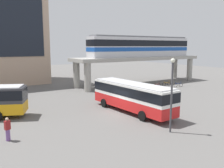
# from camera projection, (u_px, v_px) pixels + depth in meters

# --- Properties ---
(ground_plane) EXTENTS (120.00, 120.00, 0.00)m
(ground_plane) POSITION_uv_depth(u_px,v_px,m) (81.00, 97.00, 34.17)
(ground_plane) COLOR #605E5B
(elevated_platform) EXTENTS (26.62, 5.73, 5.15)m
(elevated_platform) POSITION_uv_depth(u_px,v_px,m) (139.00, 61.00, 45.90)
(elevated_platform) COLOR #9E9B93
(elevated_platform) RESTS_ON ground_plane
(train) EXTENTS (22.17, 2.96, 3.84)m
(train) POSITION_uv_depth(u_px,v_px,m) (142.00, 46.00, 45.78)
(train) COLOR silver
(train) RESTS_ON elevated_platform
(bus_main) EXTENTS (3.16, 11.15, 3.22)m
(bus_main) POSITION_uv_depth(u_px,v_px,m) (132.00, 94.00, 26.18)
(bus_main) COLOR red
(bus_main) RESTS_ON ground_plane
(bicycle_red) EXTENTS (1.79, 0.24, 1.04)m
(bicycle_red) POSITION_uv_depth(u_px,v_px,m) (157.00, 86.00, 41.88)
(bicycle_red) COLOR black
(bicycle_red) RESTS_ON ground_plane
(bicycle_green) EXTENTS (1.79, 0.21, 1.04)m
(bicycle_green) POSITION_uv_depth(u_px,v_px,m) (110.00, 90.00, 37.96)
(bicycle_green) COLOR black
(bicycle_green) RESTS_ON ground_plane
(bicycle_brown) EXTENTS (1.79, 0.13, 1.04)m
(bicycle_brown) POSITION_uv_depth(u_px,v_px,m) (142.00, 86.00, 41.88)
(bicycle_brown) COLOR black
(bicycle_brown) RESTS_ON ground_plane
(bicycle_blue) EXTENTS (1.74, 0.55, 1.04)m
(bicycle_blue) POSITION_uv_depth(u_px,v_px,m) (178.00, 85.00, 42.68)
(bicycle_blue) COLOR black
(bicycle_blue) RESTS_ON ground_plane
(bicycle_orange) EXTENTS (1.75, 0.48, 1.04)m
(bicycle_orange) POSITION_uv_depth(u_px,v_px,m) (167.00, 84.00, 43.59)
(bicycle_orange) COLOR black
(bicycle_orange) RESTS_ON ground_plane
(bicycle_silver) EXTENTS (1.79, 0.20, 1.04)m
(bicycle_silver) POSITION_uv_depth(u_px,v_px,m) (131.00, 88.00, 39.79)
(bicycle_silver) COLOR black
(bicycle_silver) RESTS_ON ground_plane
(pedestrian_walking_across) EXTENTS (0.47, 0.39, 1.83)m
(pedestrian_walking_across) POSITION_uv_depth(u_px,v_px,m) (8.00, 130.00, 18.30)
(pedestrian_walking_across) COLOR #724C8C
(pedestrian_walking_across) RESTS_ON ground_plane
(lamp_post) EXTENTS (0.36, 0.36, 6.18)m
(lamp_post) POSITION_uv_depth(u_px,v_px,m) (172.00, 89.00, 19.71)
(lamp_post) COLOR #3F3F44
(lamp_post) RESTS_ON ground_plane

